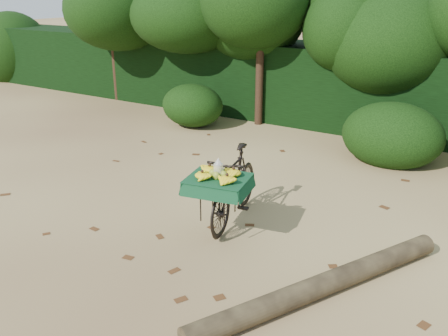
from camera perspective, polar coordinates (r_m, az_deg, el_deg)
The scene contains 7 objects.
ground at distance 6.29m, azimuth -4.19°, elevation -8.14°, with size 80.00×80.00×0.00m, color tan.
vendor_bicycle at distance 6.44m, azimuth 1.18°, elevation -2.13°, with size 0.94×1.85×1.04m.
fallen_log at distance 5.24m, azimuth 11.90°, elevation -13.57°, with size 0.24×0.24×3.30m, color brown.
hedge_backdrop at distance 11.41m, azimuth 14.80°, elevation 9.38°, with size 26.00×1.80×1.80m, color black.
tree_row at distance 10.71m, azimuth 10.58°, elevation 14.97°, with size 14.50×2.00×4.00m, color black, non-canonical shape.
bush_clumps at distance 9.51m, azimuth 13.69°, elevation 4.46°, with size 8.80×1.70×0.90m, color black, non-canonical shape.
leaf_litter at distance 6.76m, azimuth -0.95°, elevation -5.85°, with size 7.00×7.30×0.01m, color #502E15, non-canonical shape.
Camera 1 is at (3.28, -4.41, 3.05)m, focal length 38.00 mm.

